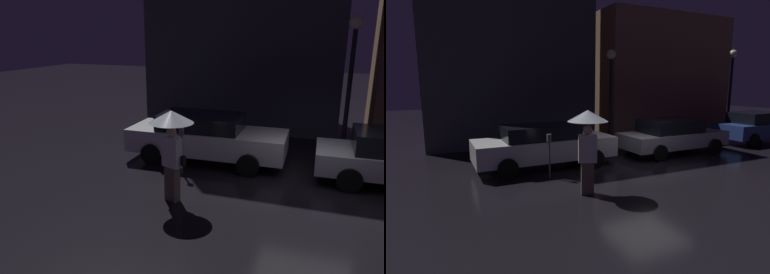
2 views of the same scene
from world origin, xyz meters
TOP-DOWN VIEW (x-y plane):
  - ground_plane at (0.00, 0.00)m, footprint 60.00×60.00m
  - building_facade_left at (-3.10, 6.50)m, footprint 7.50×3.00m
  - building_facade_right at (5.75, 6.50)m, footprint 8.03×3.00m
  - parked_car_white at (-3.12, 1.45)m, footprint 4.67×1.92m
  - parked_car_silver at (2.20, 1.29)m, footprint 4.46×1.94m
  - parked_car_blue at (7.59, 1.53)m, footprint 4.34×1.89m
  - pedestrian_with_umbrella at (-2.96, -1.49)m, footprint 0.99×0.99m
  - parking_meter at (-3.39, 0.16)m, footprint 0.12×0.10m
  - street_lamp_near at (0.81, 3.81)m, footprint 0.43×0.43m
  - street_lamp_far at (8.42, 3.78)m, footprint 0.42×0.42m

SIDE VIEW (x-z plane):
  - ground_plane at x=0.00m, z-range 0.00..0.00m
  - parked_car_silver at x=2.20m, z-range 0.03..1.41m
  - parked_car_white at x=-3.12m, z-range 0.04..1.46m
  - parked_car_blue at x=7.59m, z-range 0.03..1.48m
  - parking_meter at x=-3.39m, z-range 0.15..1.47m
  - pedestrian_with_umbrella at x=-2.96m, z-range 0.57..2.69m
  - street_lamp_near at x=0.81m, z-range 0.88..5.14m
  - street_lamp_far at x=8.42m, z-range 0.87..5.47m
  - building_facade_right at x=5.75m, z-range 0.00..6.60m
  - building_facade_left at x=-3.10m, z-range 0.00..10.69m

